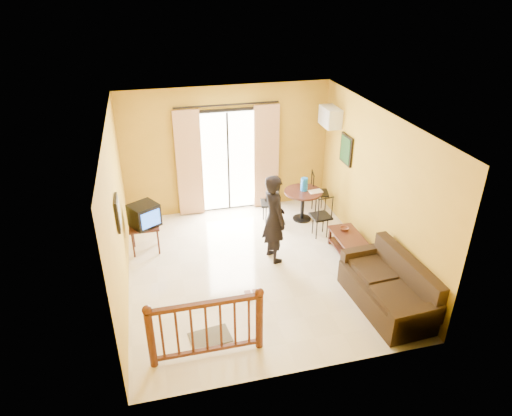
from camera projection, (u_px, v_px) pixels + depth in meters
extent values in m
plane|color=beige|center=(255.00, 269.00, 8.36)|extent=(5.00, 5.00, 0.00)
plane|color=white|center=(255.00, 120.00, 7.07)|extent=(5.00, 5.00, 0.00)
plane|color=#B78C23|center=(227.00, 150.00, 9.86)|extent=(4.50, 0.00, 4.50)
plane|color=#B78C23|center=(303.00, 289.00, 5.56)|extent=(4.50, 0.00, 4.50)
plane|color=#B78C23|center=(117.00, 216.00, 7.23)|extent=(0.00, 5.00, 5.00)
plane|color=#B78C23|center=(376.00, 187.00, 8.19)|extent=(0.00, 5.00, 5.00)
cube|color=black|center=(228.00, 161.00, 9.97)|extent=(1.34, 0.03, 2.34)
cube|color=white|center=(228.00, 162.00, 9.94)|extent=(1.20, 0.04, 2.20)
cube|color=black|center=(228.00, 162.00, 9.92)|extent=(0.04, 0.02, 2.20)
cube|color=beige|center=(189.00, 164.00, 9.69)|extent=(0.55, 0.08, 2.35)
cube|color=beige|center=(266.00, 157.00, 10.05)|extent=(0.55, 0.08, 2.35)
cylinder|color=black|center=(227.00, 105.00, 9.31)|extent=(2.20, 0.04, 0.04)
cube|color=black|center=(144.00, 226.00, 8.66)|extent=(0.56, 0.47, 0.04)
cylinder|color=black|center=(133.00, 245.00, 8.58)|extent=(0.04, 0.04, 0.54)
cylinder|color=black|center=(158.00, 242.00, 8.68)|extent=(0.04, 0.04, 0.54)
cylinder|color=black|center=(133.00, 235.00, 8.90)|extent=(0.04, 0.04, 0.54)
cylinder|color=black|center=(157.00, 232.00, 9.00)|extent=(0.04, 0.04, 0.54)
cube|color=black|center=(144.00, 215.00, 8.56)|extent=(0.64, 0.63, 0.44)
cube|color=#2A66FF|center=(151.00, 219.00, 8.42)|extent=(0.34, 0.21, 0.31)
cube|color=black|center=(118.00, 213.00, 7.00)|extent=(0.04, 0.42, 0.52)
cube|color=#605D52|center=(119.00, 213.00, 7.00)|extent=(0.01, 0.34, 0.44)
cylinder|color=black|center=(303.00, 192.00, 9.72)|extent=(0.82, 0.82, 0.04)
cylinder|color=black|center=(302.00, 206.00, 9.88)|extent=(0.08, 0.08, 0.66)
cylinder|color=black|center=(302.00, 218.00, 10.02)|extent=(0.40, 0.40, 0.03)
cylinder|color=blue|center=(304.00, 184.00, 9.68)|extent=(0.15, 0.15, 0.28)
cube|color=white|center=(316.00, 191.00, 9.67)|extent=(0.29, 0.20, 0.02)
cube|color=white|center=(330.00, 117.00, 9.49)|extent=(0.30, 0.60, 0.40)
cube|color=gray|center=(324.00, 117.00, 9.46)|extent=(0.02, 0.56, 0.36)
cube|color=black|center=(346.00, 150.00, 9.19)|extent=(0.04, 0.50, 0.60)
cube|color=black|center=(345.00, 150.00, 9.18)|extent=(0.01, 0.42, 0.52)
cube|color=black|center=(348.00, 236.00, 8.65)|extent=(0.50, 0.90, 0.04)
cube|color=black|center=(347.00, 248.00, 8.77)|extent=(0.46, 0.86, 0.03)
cube|color=black|center=(346.00, 257.00, 8.35)|extent=(0.05, 0.05, 0.38)
cube|color=black|center=(366.00, 255.00, 8.43)|extent=(0.05, 0.05, 0.38)
cube|color=black|center=(330.00, 236.00, 9.03)|extent=(0.05, 0.05, 0.38)
cube|color=black|center=(349.00, 233.00, 9.12)|extent=(0.05, 0.05, 0.38)
imported|color=brown|center=(344.00, 229.00, 8.80)|extent=(0.22, 0.22, 0.05)
cube|color=black|center=(386.00, 295.00, 7.34)|extent=(0.95, 1.75, 0.42)
cube|color=black|center=(407.00, 274.00, 7.23)|extent=(0.30, 1.71, 0.58)
cube|color=black|center=(416.00, 318.00, 6.52)|extent=(0.86, 0.22, 0.32)
cube|color=black|center=(364.00, 255.00, 7.94)|extent=(0.86, 0.22, 0.32)
cube|color=black|center=(397.00, 298.00, 6.89)|extent=(0.63, 0.73, 0.11)
cube|color=black|center=(374.00, 270.00, 7.53)|extent=(0.63, 0.73, 0.11)
imported|color=black|center=(274.00, 218.00, 8.28)|extent=(0.53, 0.70, 1.71)
cylinder|color=#471E0F|center=(151.00, 340.00, 6.11)|extent=(0.11, 0.11, 0.92)
cylinder|color=#471E0F|center=(259.00, 322.00, 6.43)|extent=(0.11, 0.11, 0.92)
sphere|color=#471E0F|center=(147.00, 310.00, 5.87)|extent=(0.13, 0.13, 0.13)
sphere|color=#471E0F|center=(259.00, 293.00, 6.19)|extent=(0.13, 0.13, 0.13)
cube|color=#471E0F|center=(205.00, 304.00, 6.06)|extent=(1.55, 0.08, 0.06)
cube|color=#471E0F|center=(208.00, 350.00, 6.43)|extent=(1.55, 0.06, 0.05)
cube|color=#575346|center=(210.00, 337.00, 6.78)|extent=(0.65, 0.48, 0.02)
cube|color=brown|center=(249.00, 295.00, 7.65)|extent=(0.11, 0.25, 0.03)
cube|color=brown|center=(257.00, 294.00, 7.68)|extent=(0.11, 0.25, 0.03)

